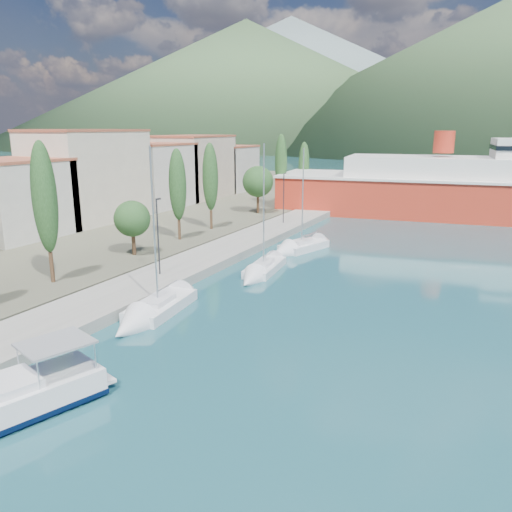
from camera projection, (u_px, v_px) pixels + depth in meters
The scene contains 10 objects.
ground at pixel (440, 177), 127.54m from camera, with size 1400.00×1400.00×0.00m, color #20535D.
quay at pixel (229, 249), 49.75m from camera, with size 5.00×88.00×0.80m, color gray.
land_strip at pixel (41, 209), 74.78m from camera, with size 70.00×148.00×0.70m, color #565644.
town_buildings at pixel (120, 178), 67.81m from camera, with size 9.20×69.20×11.30m.
tree_row at pixel (212, 184), 57.47m from camera, with size 4.24×62.07×10.64m.
lamp_posts at pixel (168, 231), 40.32m from camera, with size 0.15×46.38×6.06m.
sailboat_near at pixel (145, 317), 32.16m from camera, with size 3.48×8.62×12.04m.
sailboat_mid at pixel (257, 274), 41.74m from camera, with size 3.10×8.38×11.78m.
sailboat_far at pixel (292, 250), 49.89m from camera, with size 4.58×8.01×11.22m.
ferry at pixel (509, 191), 67.81m from camera, with size 63.69×21.26×12.41m.
Camera 1 is at (14.92, -16.10, 12.15)m, focal length 35.00 mm.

